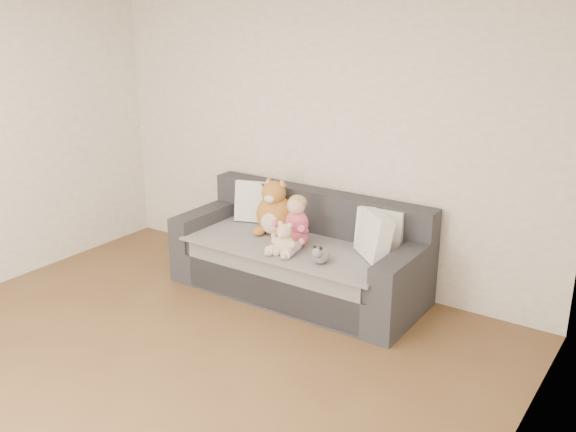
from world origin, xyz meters
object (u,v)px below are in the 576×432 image
Objects in this scene: teddy_bear at (284,242)px; sippy_cup at (291,243)px; sofa at (300,258)px; toddler at (295,226)px; plush_cat at (275,212)px.

sippy_cup is at bearing 102.06° from teddy_bear.
sofa is 4.80× the size of toddler.
sofa is 4.07× the size of plush_cat.
teddy_bear is at bearing -56.67° from plush_cat.
sippy_cup is (-0.04, 0.15, -0.06)m from teddy_bear.
toddler is at bearing 84.81° from sippy_cup.
sippy_cup is at bearing -78.86° from sofa.
plush_cat is at bearing 144.51° from sippy_cup.
plush_cat reaches higher than teddy_bear.
plush_cat is (-0.34, 0.20, 0.01)m from toddler.
sofa is 0.47m from plush_cat.
sofa is 0.39m from toddler.
teddy_bear is (0.08, -0.35, 0.28)m from sofa.
plush_cat is (-0.30, 0.04, 0.36)m from sofa.
plush_cat is 1.86× the size of teddy_bear.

